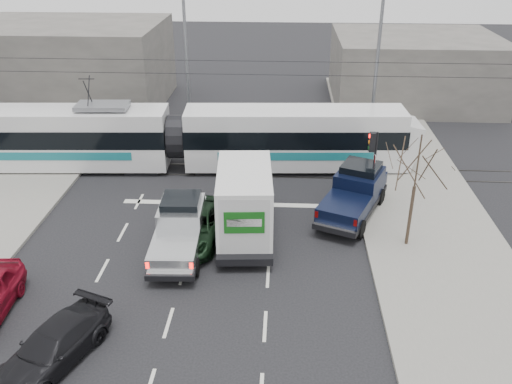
# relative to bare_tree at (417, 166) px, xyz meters

# --- Properties ---
(ground) EXTENTS (120.00, 120.00, 0.00)m
(ground) POSITION_rel_bare_tree_xyz_m (-7.60, -2.50, -3.79)
(ground) COLOR black
(ground) RESTS_ON ground
(sidewalk_right) EXTENTS (6.00, 60.00, 0.15)m
(sidewalk_right) POSITION_rel_bare_tree_xyz_m (1.40, -2.50, -3.72)
(sidewalk_right) COLOR gray
(sidewalk_right) RESTS_ON ground
(rails) EXTENTS (60.00, 1.60, 0.03)m
(rails) POSITION_rel_bare_tree_xyz_m (-7.60, 7.50, -3.78)
(rails) COLOR #33302D
(rails) RESTS_ON ground
(building_left) EXTENTS (14.00, 10.00, 6.00)m
(building_left) POSITION_rel_bare_tree_xyz_m (-21.60, 19.50, -0.79)
(building_left) COLOR slate
(building_left) RESTS_ON ground
(building_right) EXTENTS (12.00, 10.00, 5.00)m
(building_right) POSITION_rel_bare_tree_xyz_m (4.40, 21.50, -1.29)
(building_right) COLOR slate
(building_right) RESTS_ON ground
(bare_tree) EXTENTS (2.40, 2.40, 5.00)m
(bare_tree) POSITION_rel_bare_tree_xyz_m (0.00, 0.00, 0.00)
(bare_tree) COLOR #47382B
(bare_tree) RESTS_ON ground
(traffic_signal) EXTENTS (0.44, 0.44, 3.60)m
(traffic_signal) POSITION_rel_bare_tree_xyz_m (-1.13, 4.00, -1.05)
(traffic_signal) COLOR black
(traffic_signal) RESTS_ON ground
(street_lamp_near) EXTENTS (2.38, 0.25, 9.00)m
(street_lamp_near) POSITION_rel_bare_tree_xyz_m (-0.29, 11.50, 1.32)
(street_lamp_near) COLOR slate
(street_lamp_near) RESTS_ON ground
(street_lamp_far) EXTENTS (2.38, 0.25, 9.00)m
(street_lamp_far) POSITION_rel_bare_tree_xyz_m (-11.79, 13.50, 1.32)
(street_lamp_far) COLOR slate
(street_lamp_far) RESTS_ON ground
(catenary) EXTENTS (60.00, 0.20, 7.00)m
(catenary) POSITION_rel_bare_tree_xyz_m (-7.60, 7.50, 0.09)
(catenary) COLOR black
(catenary) RESTS_ON ground
(tram) EXTENTS (25.30, 3.87, 5.14)m
(tram) POSITION_rel_bare_tree_xyz_m (-11.39, 7.74, -1.97)
(tram) COLOR silver
(tram) RESTS_ON ground
(silver_pickup) EXTENTS (2.18, 5.61, 2.01)m
(silver_pickup) POSITION_rel_bare_tree_xyz_m (-9.73, -0.54, -2.79)
(silver_pickup) COLOR black
(silver_pickup) RESTS_ON ground
(box_truck) EXTENTS (2.73, 6.77, 3.31)m
(box_truck) POSITION_rel_bare_tree_xyz_m (-7.06, 0.78, -2.16)
(box_truck) COLOR black
(box_truck) RESTS_ON ground
(navy_pickup) EXTENTS (3.95, 5.77, 2.29)m
(navy_pickup) POSITION_rel_bare_tree_xyz_m (-1.96, 2.89, -2.66)
(navy_pickup) COLOR black
(navy_pickup) RESTS_ON ground
(green_car) EXTENTS (2.94, 5.26, 1.39)m
(green_car) POSITION_rel_bare_tree_xyz_m (-9.19, 0.12, -3.10)
(green_car) COLOR black
(green_car) RESTS_ON ground
(dark_car) EXTENTS (3.18, 4.64, 1.25)m
(dark_car) POSITION_rel_bare_tree_xyz_m (-12.52, -7.54, -3.17)
(dark_car) COLOR black
(dark_car) RESTS_ON ground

